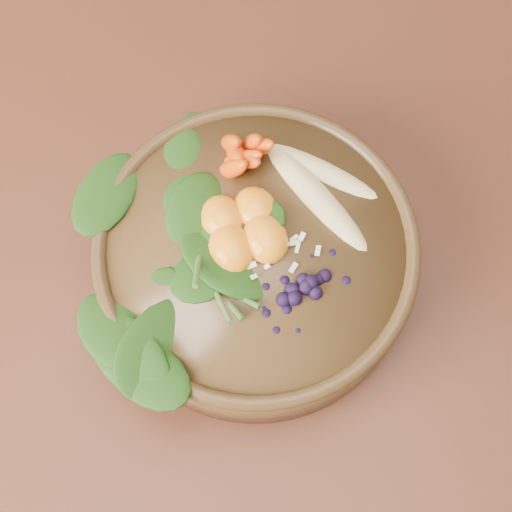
% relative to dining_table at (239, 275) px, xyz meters
% --- Properties ---
extents(ground, '(4.00, 4.00, 0.00)m').
position_rel_dining_table_xyz_m(ground, '(0.00, 0.00, -0.66)').
color(ground, '#381E0F').
rests_on(ground, ground).
extents(dining_table, '(1.60, 0.90, 0.75)m').
position_rel_dining_table_xyz_m(dining_table, '(0.00, 0.00, 0.00)').
color(dining_table, '#331C0C').
rests_on(dining_table, ground).
extents(stoneware_bowl, '(0.35, 0.35, 0.07)m').
position_rel_dining_table_xyz_m(stoneware_bowl, '(0.00, -0.04, 0.13)').
color(stoneware_bowl, '#4F3619').
rests_on(stoneware_bowl, dining_table).
extents(kale_heap, '(0.22, 0.21, 0.04)m').
position_rel_dining_table_xyz_m(kale_heap, '(-0.05, -0.00, 0.18)').
color(kale_heap, '#204A11').
rests_on(kale_heap, stoneware_bowl).
extents(carrot_cluster, '(0.07, 0.07, 0.07)m').
position_rel_dining_table_xyz_m(carrot_cluster, '(0.02, 0.05, 0.20)').
color(carrot_cluster, '#F54E0C').
rests_on(carrot_cluster, stoneware_bowl).
extents(banana_halves, '(0.11, 0.15, 0.03)m').
position_rel_dining_table_xyz_m(banana_halves, '(0.07, -0.00, 0.18)').
color(banana_halves, '#E0CC84').
rests_on(banana_halves, stoneware_bowl).
extents(mandarin_cluster, '(0.10, 0.11, 0.03)m').
position_rel_dining_table_xyz_m(mandarin_cluster, '(-0.00, -0.02, 0.18)').
color(mandarin_cluster, orange).
rests_on(mandarin_cluster, stoneware_bowl).
extents(blueberry_pile, '(0.15, 0.13, 0.04)m').
position_rel_dining_table_xyz_m(blueberry_pile, '(0.03, -0.09, 0.18)').
color(blueberry_pile, black).
rests_on(blueberry_pile, stoneware_bowl).
extents(coconut_flakes, '(0.10, 0.09, 0.01)m').
position_rel_dining_table_xyz_m(coconut_flakes, '(0.01, -0.05, 0.17)').
color(coconut_flakes, white).
rests_on(coconut_flakes, stoneware_bowl).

